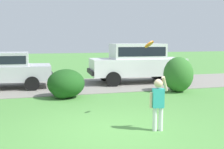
{
  "coord_description": "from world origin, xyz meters",
  "views": [
    {
      "loc": [
        -1.82,
        -6.21,
        2.09
      ],
      "look_at": [
        0.51,
        1.66,
        1.1
      ],
      "focal_mm": 45.96,
      "sensor_mm": 36.0,
      "label": 1
    }
  ],
  "objects_px": {
    "parked_suv": "(137,61)",
    "parked_sedan": "(3,69)",
    "frisbee": "(149,44)",
    "child_thrower": "(158,100)"
  },
  "relations": [
    {
      "from": "parked_suv",
      "to": "child_thrower",
      "type": "distance_m",
      "value": 7.51
    },
    {
      "from": "parked_sedan",
      "to": "frisbee",
      "type": "height_order",
      "value": "frisbee"
    },
    {
      "from": "parked_suv",
      "to": "parked_sedan",
      "type": "bearing_deg",
      "value": 179.13
    },
    {
      "from": "child_thrower",
      "to": "frisbee",
      "type": "relative_size",
      "value": 4.04
    },
    {
      "from": "parked_sedan",
      "to": "parked_suv",
      "type": "relative_size",
      "value": 0.93
    },
    {
      "from": "frisbee",
      "to": "parked_sedan",
      "type": "bearing_deg",
      "value": 124.39
    },
    {
      "from": "frisbee",
      "to": "child_thrower",
      "type": "bearing_deg",
      "value": -103.29
    },
    {
      "from": "frisbee",
      "to": "parked_suv",
      "type": "bearing_deg",
      "value": 71.41
    },
    {
      "from": "parked_suv",
      "to": "frisbee",
      "type": "xyz_separation_m",
      "value": [
        -2.01,
        -5.96,
        0.9
      ]
    },
    {
      "from": "parked_suv",
      "to": "frisbee",
      "type": "height_order",
      "value": "frisbee"
    }
  ]
}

